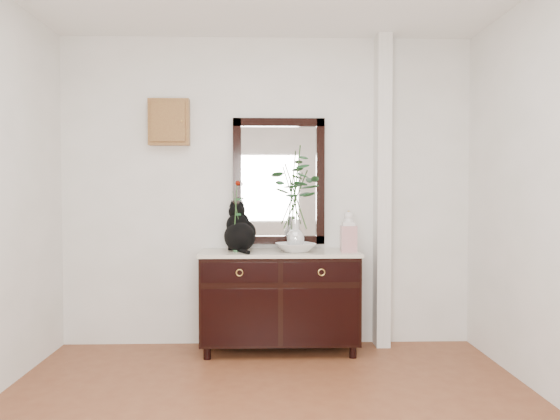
{
  "coord_description": "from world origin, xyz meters",
  "views": [
    {
      "loc": [
        -0.04,
        -2.82,
        1.36
      ],
      "look_at": [
        0.1,
        1.63,
        1.2
      ],
      "focal_mm": 35.0,
      "sensor_mm": 36.0,
      "label": 1
    }
  ],
  "objects_px": {
    "sideboard": "(280,296)",
    "lotus_bowl": "(296,247)",
    "cat": "(239,227)",
    "ginger_jar": "(349,231)"
  },
  "relations": [
    {
      "from": "cat",
      "to": "sideboard",
      "type": "bearing_deg",
      "value": -25.84
    },
    {
      "from": "sideboard",
      "to": "ginger_jar",
      "type": "relative_size",
      "value": 3.84
    },
    {
      "from": "sideboard",
      "to": "lotus_bowl",
      "type": "height_order",
      "value": "lotus_bowl"
    },
    {
      "from": "sideboard",
      "to": "ginger_jar",
      "type": "bearing_deg",
      "value": -6.31
    },
    {
      "from": "lotus_bowl",
      "to": "ginger_jar",
      "type": "distance_m",
      "value": 0.46
    },
    {
      "from": "sideboard",
      "to": "cat",
      "type": "xyz_separation_m",
      "value": [
        -0.34,
        0.02,
        0.58
      ]
    },
    {
      "from": "lotus_bowl",
      "to": "ginger_jar",
      "type": "relative_size",
      "value": 0.88
    },
    {
      "from": "cat",
      "to": "lotus_bowl",
      "type": "distance_m",
      "value": 0.5
    },
    {
      "from": "sideboard",
      "to": "ginger_jar",
      "type": "xyz_separation_m",
      "value": [
        0.57,
        -0.06,
        0.55
      ]
    },
    {
      "from": "lotus_bowl",
      "to": "sideboard",
      "type": "bearing_deg",
      "value": 158.2
    }
  ]
}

